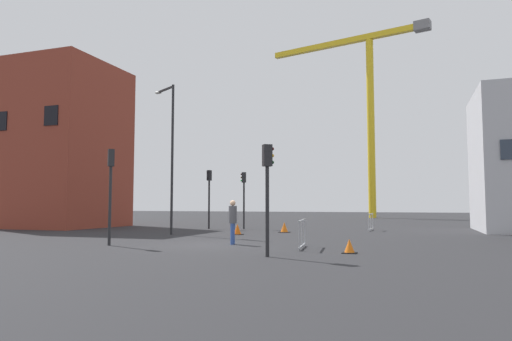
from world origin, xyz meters
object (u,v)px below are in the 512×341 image
traffic_light_island (267,180)px  traffic_light_corner (244,191)px  traffic_light_near (111,180)px  traffic_cone_on_verge (284,228)px  traffic_light_far (209,189)px  streetlamp_tall (170,146)px  traffic_cone_by_barrier (237,230)px  traffic_cone_orange (349,247)px  construction_crane (365,91)px  pedestrian_walking (233,218)px

traffic_light_island → traffic_light_corner: size_ratio=0.94×
traffic_light_near → traffic_cone_on_verge: traffic_light_near is taller
traffic_light_far → streetlamp_tall: bearing=-88.0°
traffic_light_corner → traffic_light_far: bearing=-161.3°
traffic_cone_by_barrier → traffic_light_island: bearing=-63.6°
traffic_cone_orange → traffic_light_island: bearing=-140.2°
traffic_cone_orange → streetlamp_tall: bearing=148.1°
construction_crane → traffic_cone_by_barrier: construction_crane is taller
pedestrian_walking → traffic_cone_orange: (5.02, -1.86, -0.85)m
construction_crane → traffic_light_far: construction_crane is taller
construction_crane → traffic_light_far: size_ratio=5.80×
traffic_light_corner → traffic_cone_by_barrier: (1.68, -5.51, -2.31)m
construction_crane → traffic_cone_by_barrier: size_ratio=39.38×
traffic_light_near → traffic_cone_orange: size_ratio=8.01×
traffic_light_far → traffic_light_near: 12.61m
traffic_light_island → pedestrian_walking: traffic_light_island is taller
streetlamp_tall → traffic_cone_orange: 13.49m
traffic_light_island → traffic_cone_orange: 3.73m
traffic_light_corner → traffic_cone_on_verge: traffic_light_corner is taller
traffic_light_corner → construction_crane: bearing=78.6°
traffic_light_corner → traffic_cone_by_barrier: traffic_light_corner is taller
traffic_light_near → pedestrian_walking: size_ratio=2.14×
traffic_light_near → traffic_light_corner: bearing=86.3°
construction_crane → traffic_light_near: size_ratio=5.88×
traffic_light_corner → traffic_cone_by_barrier: size_ratio=6.56×
traffic_light_far → traffic_cone_on_verge: 6.62m
construction_crane → traffic_cone_orange: size_ratio=47.09×
traffic_cone_on_verge → traffic_cone_orange: size_ratio=1.23×
streetlamp_tall → traffic_light_near: 7.32m
traffic_cone_on_verge → construction_crane: bearing=86.2°
traffic_light_island → traffic_light_near: traffic_light_near is taller
traffic_light_corner → traffic_cone_by_barrier: 6.20m
traffic_light_corner → traffic_cone_orange: 15.92m
construction_crane → traffic_light_island: bearing=-89.0°
streetlamp_tall → traffic_light_far: size_ratio=2.12×
traffic_light_island → traffic_light_corner: 16.35m
traffic_cone_orange → traffic_cone_by_barrier: bearing=132.8°
pedestrian_walking → traffic_cone_on_verge: (-0.09, 8.44, -0.80)m
streetlamp_tall → traffic_light_far: (-0.20, 5.68, -2.24)m
traffic_light_near → traffic_cone_on_verge: 11.64m
construction_crane → traffic_light_far: 32.53m
traffic_light_island → traffic_cone_by_barrier: size_ratio=6.13×
traffic_light_island → traffic_light_near: (-7.27, 1.74, 0.20)m
traffic_light_far → traffic_light_corner: bearing=18.7°
traffic_cone_by_barrier → traffic_cone_on_verge: bearing=54.6°
traffic_light_island → traffic_light_corner: bearing=113.1°
construction_crane → traffic_light_corner: bearing=-101.4°
traffic_light_far → traffic_light_near: (1.36, -12.54, -0.03)m
streetlamp_tall → traffic_cone_orange: size_ratio=17.19×
traffic_cone_by_barrier → traffic_light_far: bearing=129.4°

